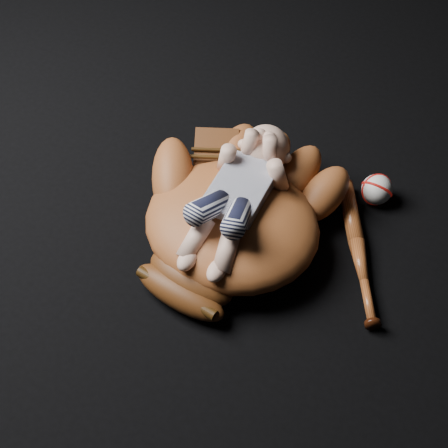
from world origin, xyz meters
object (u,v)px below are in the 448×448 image
at_px(newborn_baby, 234,197).
at_px(baseball_bat, 358,250).
at_px(baseball, 377,189).
at_px(baseball_glove, 232,218).

relative_size(newborn_baby, baseball_bat, 1.03).
bearing_deg(newborn_baby, baseball, 44.57).
height_order(newborn_baby, baseball, newborn_baby).
bearing_deg(baseball, baseball_bat, -80.11).
bearing_deg(baseball_bat, baseball_glove, -156.74).
bearing_deg(baseball_bat, baseball, 99.89).
height_order(newborn_baby, baseball_bat, newborn_baby).
distance_m(baseball_glove, newborn_baby, 0.06).
relative_size(newborn_baby, baseball, 5.62).
distance_m(newborn_baby, baseball, 0.37).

